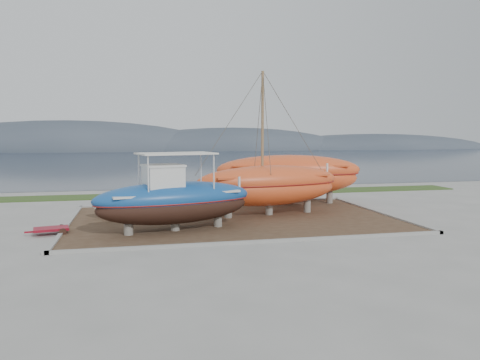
{
  "coord_description": "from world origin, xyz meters",
  "views": [
    {
      "loc": [
        -5.49,
        -22.03,
        4.9
      ],
      "look_at": [
        0.34,
        4.0,
        2.27
      ],
      "focal_mm": 35.0,
      "sensor_mm": 36.0,
      "label": 1
    }
  ],
  "objects": [
    {
      "name": "grass_strip",
      "position": [
        0.0,
        15.5,
        0.04
      ],
      "size": [
        44.0,
        3.0,
        0.08
      ],
      "primitive_type": "cube",
      "color": "#284219",
      "rests_on": "ground"
    },
    {
      "name": "dirt_patch",
      "position": [
        0.0,
        4.0,
        0.03
      ],
      "size": [
        18.0,
        12.0,
        0.06
      ],
      "primitive_type": "cube",
      "color": "#422D1E",
      "rests_on": "ground"
    },
    {
      "name": "orange_sailboat",
      "position": [
        2.29,
        4.69,
        4.3
      ],
      "size": [
        9.39,
        4.1,
        8.49
      ],
      "primitive_type": null,
      "rotation": [
        0.0,
        0.0,
        0.16
      ],
      "color": "#D24B20",
      "rests_on": "dirt_patch"
    },
    {
      "name": "ground",
      "position": [
        0.0,
        0.0,
        0.0
      ],
      "size": [
        140.0,
        140.0,
        0.0
      ],
      "primitive_type": "plane",
      "color": "gray",
      "rests_on": "ground"
    },
    {
      "name": "curb_frame",
      "position": [
        0.0,
        4.0,
        0.07
      ],
      "size": [
        18.6,
        12.6,
        0.15
      ],
      "primitive_type": null,
      "color": "gray",
      "rests_on": "ground"
    },
    {
      "name": "sea",
      "position": [
        0.0,
        70.0,
        0.0
      ],
      "size": [
        260.0,
        100.0,
        0.04
      ],
      "primitive_type": null,
      "color": "#192232",
      "rests_on": "ground"
    },
    {
      "name": "red_trailer",
      "position": [
        -9.6,
        1.96,
        0.17
      ],
      "size": [
        2.6,
        1.64,
        0.34
      ],
      "primitive_type": null,
      "rotation": [
        0.0,
        0.0,
        0.19
      ],
      "color": "maroon",
      "rests_on": "ground"
    },
    {
      "name": "orange_bare_hull",
      "position": [
        4.91,
        8.88,
        1.71
      ],
      "size": [
        10.44,
        4.73,
        3.3
      ],
      "primitive_type": null,
      "rotation": [
        0.0,
        0.0,
        -0.17
      ],
      "color": "#D24B20",
      "rests_on": "dirt_patch"
    },
    {
      "name": "white_dinghy",
      "position": [
        -6.07,
        5.18,
        0.65
      ],
      "size": [
        4.21,
        2.51,
        1.19
      ],
      "primitive_type": null,
      "rotation": [
        0.0,
        0.0,
        -0.28
      ],
      "color": "silver",
      "rests_on": "dirt_patch"
    },
    {
      "name": "blue_caique",
      "position": [
        -3.61,
        1.3,
        2.02
      ],
      "size": [
        8.5,
        4.38,
        3.91
      ],
      "primitive_type": null,
      "rotation": [
        0.0,
        0.0,
        0.24
      ],
      "color": "#16498C",
      "rests_on": "dirt_patch"
    },
    {
      "name": "mountain_ridge",
      "position": [
        0.0,
        125.0,
        0.0
      ],
      "size": [
        200.0,
        36.0,
        20.0
      ],
      "primitive_type": null,
      "color": "#333D49",
      "rests_on": "ground"
    }
  ]
}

